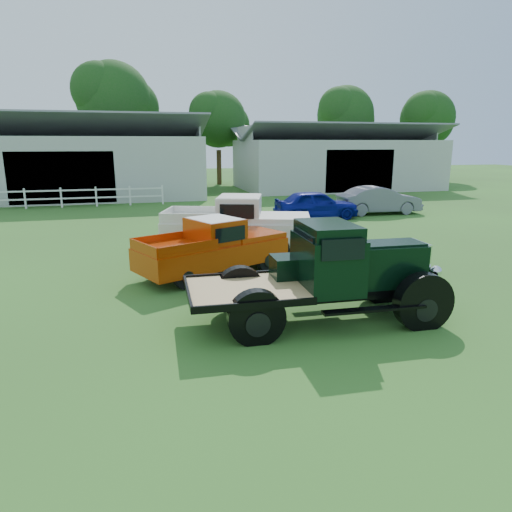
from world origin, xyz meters
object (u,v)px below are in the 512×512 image
object	(u,v)px
white_pickup	(237,225)
misc_car_grey	(379,200)
vintage_flatbed	(322,273)
misc_car_blue	(316,204)
red_pickup	(213,246)

from	to	relation	value
white_pickup	misc_car_grey	xyz separation A→B (m)	(9.46, 6.77, -0.24)
vintage_flatbed	misc_car_blue	distance (m)	14.01
red_pickup	misc_car_grey	size ratio (longest dim) A/B	1.03
white_pickup	misc_car_blue	bearing A→B (deg)	66.27
red_pickup	white_pickup	distance (m)	2.99
vintage_flatbed	red_pickup	world-z (taller)	vintage_flatbed
white_pickup	misc_car_grey	bearing A→B (deg)	53.80
white_pickup	red_pickup	bearing A→B (deg)	-97.94
misc_car_blue	misc_car_grey	size ratio (longest dim) A/B	0.95
vintage_flatbed	red_pickup	size ratio (longest dim) A/B	1.18
misc_car_blue	misc_car_grey	xyz separation A→B (m)	(3.95, 0.63, 0.02)
vintage_flatbed	misc_car_grey	bearing A→B (deg)	58.67
red_pickup	white_pickup	size ratio (longest dim) A/B	0.87
vintage_flatbed	misc_car_grey	xyz separation A→B (m)	(9.10, 13.66, -0.34)
red_pickup	white_pickup	xyz separation A→B (m)	(1.32, 2.68, 0.13)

